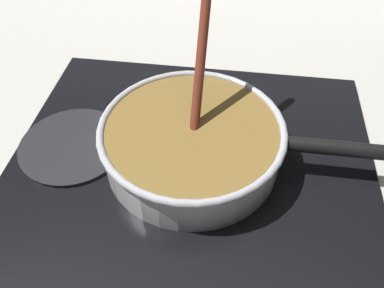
% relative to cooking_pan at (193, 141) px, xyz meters
% --- Properties ---
extents(ground, '(2.40, 1.60, 0.04)m').
position_rel_cooking_pan_xyz_m(ground, '(-0.08, -0.11, -0.07)').
color(ground, beige).
extents(hob_plate, '(0.56, 0.48, 0.01)m').
position_rel_cooking_pan_xyz_m(hob_plate, '(-0.00, -0.00, -0.04)').
color(hob_plate, black).
rests_on(hob_plate, ground).
extents(burner_ring, '(0.16, 0.16, 0.01)m').
position_rel_cooking_pan_xyz_m(burner_ring, '(-0.00, -0.00, -0.03)').
color(burner_ring, '#592D0C').
rests_on(burner_ring, hob_plate).
extents(spare_burner, '(0.17, 0.17, 0.01)m').
position_rel_cooking_pan_xyz_m(spare_burner, '(-0.19, -0.00, -0.04)').
color(spare_burner, '#262628').
rests_on(spare_burner, hob_plate).
extents(cooking_pan, '(0.43, 0.29, 0.28)m').
position_rel_cooking_pan_xyz_m(cooking_pan, '(0.00, 0.00, 0.00)').
color(cooking_pan, silver).
rests_on(cooking_pan, hob_plate).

